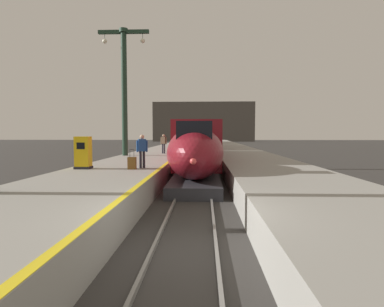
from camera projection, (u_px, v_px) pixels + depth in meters
name	position (u px, v px, depth m)	size (l,w,h in m)	color
ground_plane	(185.00, 252.00, 7.20)	(260.00, 260.00, 0.00)	#33302D
platform_left	(162.00, 155.00, 32.01)	(4.80, 110.00, 1.05)	gray
platform_right	(239.00, 156.00, 31.68)	(4.80, 110.00, 1.05)	gray
platform_left_safety_stripe	(183.00, 150.00, 31.88)	(0.20, 107.80, 0.01)	yellow
rail_main_left	(194.00, 158.00, 34.65)	(0.08, 110.00, 0.12)	slate
rail_main_right	(207.00, 158.00, 34.59)	(0.08, 110.00, 0.12)	slate
highspeed_train_main	(201.00, 140.00, 39.59)	(2.92, 56.11, 3.60)	maroon
station_column_mid	(124.00, 81.00, 24.15)	(4.00, 0.68, 9.93)	#1E3828
passenger_near_edge	(142.00, 149.00, 15.42)	(0.54, 0.34, 1.69)	#23232D
passenger_mid_platform	(164.00, 142.00, 26.90)	(0.55, 0.32, 1.69)	#23232D
rolling_suitcase	(132.00, 163.00, 14.96)	(0.40, 0.22, 0.98)	brown
ticket_machine_yellow	(83.00, 154.00, 15.16)	(0.76, 0.62, 1.60)	yellow
terminus_back_wall	(203.00, 122.00, 108.45)	(36.00, 2.00, 14.00)	#4C4742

